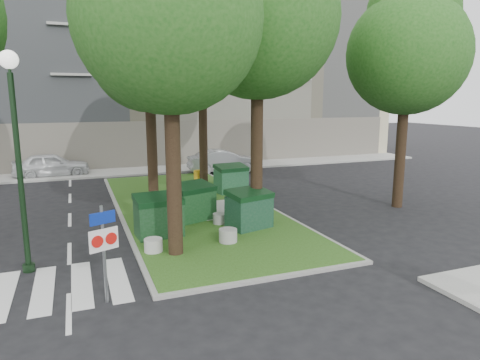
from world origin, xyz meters
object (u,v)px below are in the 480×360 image
tree_median_near_left (171,0)px  tree_median_near_right (260,0)px  dumpster_a (159,216)px  tree_median_far (203,25)px  bollard_mid (220,218)px  litter_bin (198,177)px  tree_street_right (409,43)px  traffic_sign_pole (103,241)px  dumpster_b (193,202)px  car_white (51,165)px  street_lamp (16,137)px  bollard_right (228,235)px  bollard_left (153,245)px  tree_median_mid (150,43)px  car_silver (224,161)px  dumpster_c (249,209)px  dumpster_d (231,179)px

tree_median_near_left → tree_median_near_right: size_ratio=0.92×
dumpster_a → tree_median_far: bearing=58.7°
bollard_mid → litter_bin: size_ratio=0.68×
tree_street_right → traffic_sign_pole: 14.71m
tree_median_near_left → litter_bin: bearing=71.0°
dumpster_b → car_white: bearing=93.9°
dumpster_b → street_lamp: size_ratio=0.31×
dumpster_b → bollard_right: (0.36, -2.97, -0.48)m
tree_street_right → dumpster_a: size_ratio=6.19×
dumpster_b → car_white: 13.81m
tree_median_near_left → tree_street_right: (10.50, 2.50, -0.33)m
bollard_left → litter_bin: litter_bin is taller
car_white → tree_street_right: bearing=-135.4°
tree_median_mid → traffic_sign_pole: 10.77m
dumpster_b → litter_bin: bearing=53.3°
bollard_left → traffic_sign_pole: size_ratio=0.24×
dumpster_b → bollard_mid: size_ratio=3.47×
street_lamp → car_silver: size_ratio=1.30×
street_lamp → bollard_left: bearing=-0.1°
tree_median_far → bollard_mid: size_ratio=22.75×
bollard_left → street_lamp: (-3.43, 0.01, 3.39)m
tree_median_near_right → tree_street_right: (7.00, 0.50, -1.00)m
bollard_left → bollard_right: bollard_right is taller
tree_median_near_right → litter_bin: bearing=90.6°
tree_median_far → car_white: bearing=140.2°
bollard_left → car_silver: car_silver is taller
tree_median_far → bollard_right: 12.30m
tree_median_mid → dumpster_b: (0.87, -3.17, -6.17)m
tree_median_mid → tree_street_right: tree_street_right is taller
dumpster_a → bollard_left: bearing=-111.5°
bollard_left → bollard_right: size_ratio=0.94×
car_silver → litter_bin: bearing=146.1°
bollard_right → litter_bin: size_ratio=0.78×
bollard_left → dumpster_c: bearing=18.7°
tree_median_mid → bollard_mid: 7.98m
dumpster_d → bollard_left: bearing=-132.4°
tree_median_near_left → traffic_sign_pole: size_ratio=4.52×
bollard_mid → traffic_sign_pole: traffic_sign_pole is taller
tree_street_right → car_silver: (-4.34, 11.09, -6.23)m
dumpster_d → car_silver: (1.75, 6.19, -0.05)m
bollard_right → street_lamp: street_lamp is taller
dumpster_a → litter_bin: (3.65, 8.12, -0.31)m
dumpster_b → tree_median_near_right: bearing=-51.5°
bollard_left → tree_median_far: bearing=64.4°
tree_median_mid → dumpster_a: 7.77m
tree_median_near_right → dumpster_a: (-3.73, -0.18, -7.17)m
tree_median_mid → bollard_left: tree_median_mid is taller
tree_median_near_left → bollard_left: tree_median_near_left is taller
bollard_left → litter_bin: bearing=66.8°
dumpster_a → litter_bin: 8.91m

